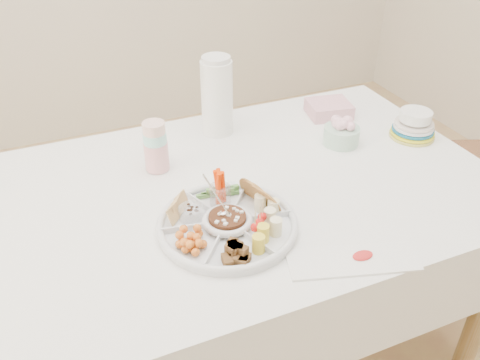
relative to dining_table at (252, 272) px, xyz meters
name	(u,v)px	position (x,y,z in m)	size (l,w,h in m)	color
floor	(251,342)	(0.00, 0.00, -0.38)	(4.00, 4.00, 0.00)	tan
dining_table	(252,272)	(0.00, 0.00, 0.00)	(1.52, 1.02, 0.76)	white
party_tray	(227,222)	(-0.16, -0.18, 0.40)	(0.38, 0.38, 0.04)	white
bean_dip	(227,220)	(-0.16, -0.18, 0.41)	(0.10, 0.10, 0.04)	#5A2B1D
tortillas	(261,197)	(-0.04, -0.13, 0.42)	(0.11, 0.11, 0.07)	#9F7942
carrot_cucumber	(218,184)	(-0.14, -0.05, 0.44)	(0.12, 0.12, 0.11)	#FB3700
pita_raisins	(183,208)	(-0.26, -0.09, 0.42)	(0.10, 0.10, 0.05)	tan
cherries	(190,240)	(-0.28, -0.22, 0.42)	(0.10, 0.10, 0.04)	#FFAB2B
granola_chunks	(238,250)	(-0.18, -0.31, 0.42)	(0.10, 0.10, 0.04)	#483211
banana_tomato	(274,221)	(-0.06, -0.26, 0.44)	(0.11, 0.11, 0.09)	#D9D65F
cup_stack	(155,140)	(-0.25, 0.20, 0.48)	(0.08, 0.08, 0.21)	silver
thermos	(217,95)	(0.02, 0.36, 0.52)	(0.11, 0.11, 0.29)	white
flower_bowl	(342,132)	(0.39, 0.11, 0.43)	(0.13, 0.13, 0.09)	#8AC8AE
napkin_stack	(329,109)	(0.46, 0.32, 0.41)	(0.16, 0.14, 0.05)	#E5A1B1
plate_stack	(414,124)	(0.65, 0.05, 0.43)	(0.16, 0.16, 0.10)	#ECE550
placemat	(352,260)	(0.08, -0.42, 0.38)	(0.33, 0.11, 0.01)	white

